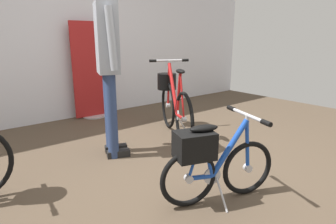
% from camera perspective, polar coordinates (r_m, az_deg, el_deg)
% --- Properties ---
extents(ground_plane, '(7.48, 7.48, 0.00)m').
position_cam_1_polar(ground_plane, '(2.82, 2.37, -11.21)').
color(ground_plane, brown).
extents(back_wall, '(7.48, 0.10, 2.99)m').
position_cam_1_polar(back_wall, '(4.69, -18.74, 17.19)').
color(back_wall, silver).
rests_on(back_wall, ground_plane).
extents(floor_banner_stand, '(0.60, 0.36, 1.47)m').
position_cam_1_polar(floor_banner_stand, '(4.60, -15.05, 6.97)').
color(floor_banner_stand, '#B7B7BC').
rests_on(floor_banner_stand, ground_plane).
extents(folding_bike_foreground, '(0.92, 0.54, 0.69)m').
position_cam_1_polar(folding_bike_foreground, '(2.17, 8.62, -9.51)').
color(folding_bike_foreground, black).
rests_on(folding_bike_foreground, ground_plane).
extents(display_bike_left, '(0.68, 1.27, 0.96)m').
position_cam_1_polar(display_bike_left, '(3.69, 0.97, 2.35)').
color(display_bike_left, black).
rests_on(display_bike_left, ground_plane).
extents(visitor_near_wall, '(0.35, 0.51, 1.82)m').
position_cam_1_polar(visitor_near_wall, '(2.94, -12.00, 11.17)').
color(visitor_near_wall, navy).
rests_on(visitor_near_wall, ground_plane).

